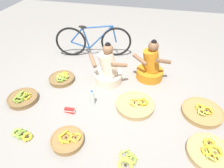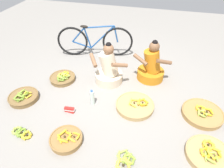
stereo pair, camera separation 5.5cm
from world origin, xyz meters
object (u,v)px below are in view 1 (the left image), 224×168
vendor_woman_front (108,70)px  banana_basket_back_left (135,105)px  banana_basket_mid_left (67,140)px  loose_bananas_near_vendor (22,135)px  packet_carton_stack (70,110)px  vendor_woman_behind (150,66)px  bicycle_leaning (93,41)px  banana_basket_front_left (202,112)px  banana_basket_near_bicycle (62,78)px  water_bottle (92,98)px  loose_bananas_back_center (127,160)px  banana_basket_back_right (210,152)px  banana_basket_front_right (23,98)px

vendor_woman_front → banana_basket_back_left: (0.61, -0.58, -0.22)m
banana_basket_mid_left → loose_bananas_near_vendor: 0.68m
banana_basket_back_left → packet_carton_stack: size_ratio=3.81×
vendor_woman_behind → bicycle_leaning: vendor_woman_behind is taller
banana_basket_front_left → packet_carton_stack: bearing=-167.8°
packet_carton_stack → vendor_woman_behind: bearing=47.0°
banana_basket_near_bicycle → water_bottle: 0.93m
banana_basket_back_left → packet_carton_stack: (-1.01, -0.36, -0.00)m
banana_basket_mid_left → loose_bananas_back_center: size_ratio=1.31×
banana_basket_back_right → banana_basket_front_right: size_ratio=1.17×
loose_bananas_back_center → banana_basket_back_right: bearing=18.4°
banana_basket_back_left → packet_carton_stack: 1.08m
banana_basket_mid_left → banana_basket_front_left: (1.89, 0.99, -0.00)m
banana_basket_near_bicycle → banana_basket_back_right: banana_basket_back_right is taller
bicycle_leaning → banana_basket_near_bicycle: bearing=-106.3°
loose_bananas_near_vendor → packet_carton_stack: packet_carton_stack is taller
banana_basket_mid_left → banana_basket_back_left: bearing=47.8°
loose_bananas_near_vendor → banana_basket_back_right: bearing=6.4°
vendor_woman_behind → packet_carton_stack: size_ratio=4.89×
loose_bananas_near_vendor → water_bottle: (0.79, 0.86, 0.11)m
banana_basket_mid_left → banana_basket_front_left: 2.13m
banana_basket_back_left → banana_basket_front_right: banana_basket_front_right is taller
banana_basket_front_left → vendor_woman_front: bearing=163.5°
banana_basket_back_left → banana_basket_front_left: (1.07, 0.09, 0.00)m
banana_basket_mid_left → loose_bananas_near_vendor: banana_basket_mid_left is taller
vendor_woman_front → bicycle_leaning: bearing=122.0°
banana_basket_back_right → bicycle_leaning: bearing=136.2°
vendor_woman_behind → banana_basket_near_bicycle: 1.74m
vendor_woman_behind → banana_basket_mid_left: bearing=-118.6°
vendor_woman_behind → banana_basket_back_right: size_ratio=1.38×
vendor_woman_behind → banana_basket_back_left: 0.93m
banana_basket_back_left → banana_basket_near_bicycle: bearing=165.1°
banana_basket_mid_left → banana_basket_back_right: size_ratio=0.78×
banana_basket_back_right → loose_bananas_near_vendor: banana_basket_back_right is taller
loose_bananas_near_vendor → vendor_woman_front: bearing=59.8°
banana_basket_back_left → banana_basket_near_bicycle: 1.55m
banana_basket_front_right → banana_basket_front_left: banana_basket_front_right is taller
banana_basket_back_left → banana_basket_near_bicycle: (-1.49, 0.40, 0.01)m
banana_basket_front_right → loose_bananas_back_center: (1.95, -0.72, -0.02)m
banana_basket_near_bicycle → banana_basket_front_left: size_ratio=0.77×
banana_basket_front_right → packet_carton_stack: 0.90m
banana_basket_near_bicycle → banana_basket_mid_left: (0.67, -1.30, -0.00)m
banana_basket_front_right → water_bottle: water_bottle is taller
banana_basket_front_right → water_bottle: bearing=9.1°
banana_basket_back_left → loose_bananas_near_vendor: bearing=-147.7°
banana_basket_front_right → banana_basket_near_bicycle: bearing=58.5°
banana_basket_near_bicycle → packet_carton_stack: banana_basket_near_bicycle is taller
bicycle_leaning → banana_basket_front_left: 2.66m
banana_basket_back_right → banana_basket_front_right: bearing=172.8°
banana_basket_near_bicycle → banana_basket_back_right: 2.77m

